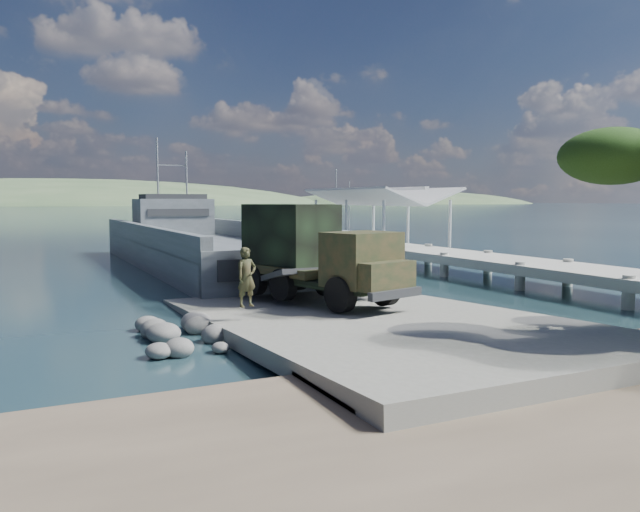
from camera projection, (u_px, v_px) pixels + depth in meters
The scene contains 10 objects.
ground at pixel (355, 325), 21.84m from camera, with size 1400.00×1400.00×0.00m, color #18303A.
boat_ramp at pixel (370, 323), 20.92m from camera, with size 10.00×18.00×0.50m, color slate.
shoreline_rocks at pixel (175, 340), 19.59m from camera, with size 3.20×5.60×0.90m, color #5A5A57, non-canonical shape.
distant_headlands at pixel (94, 205), 545.43m from camera, with size 1000.00×240.00×48.00m, color #3C5636, non-canonical shape.
pier at pixel (387, 239), 44.17m from camera, with size 6.40×44.00×6.10m.
landing_craft at pixel (207, 254), 41.19m from camera, with size 8.68×33.72×9.99m.
military_truck at pixel (313, 252), 24.25m from camera, with size 4.33×8.35×3.72m.
soldier at pixel (247, 289), 20.41m from camera, with size 0.72×0.47×1.96m, color black.
sailboat_near at pixel (337, 243), 57.67m from camera, with size 1.90×6.15×7.44m.
sailboat_far at pixel (350, 243), 59.19m from camera, with size 2.44×5.41×6.37m.
Camera 1 is at (-10.51, -18.84, 4.38)m, focal length 35.00 mm.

